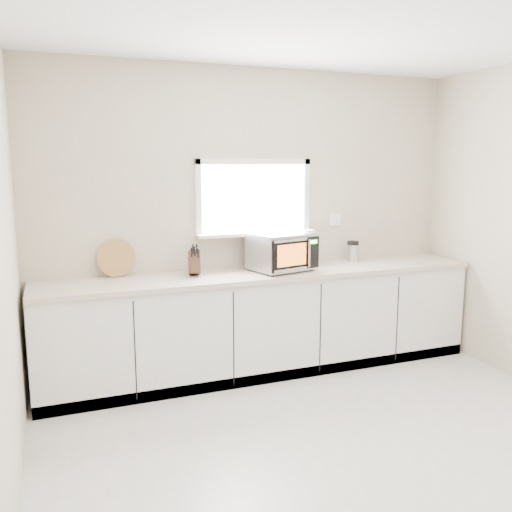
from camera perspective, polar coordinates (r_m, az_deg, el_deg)
name	(u,v)px	position (r m, az deg, el deg)	size (l,w,h in m)	color
ground	(367,466)	(3.68, 11.62, -20.86)	(4.00, 4.00, 0.00)	beige
back_wall	(253,218)	(4.99, -0.29, 4.03)	(4.00, 0.17, 2.70)	beige
cabinets	(265,324)	(4.90, 0.96, -7.12)	(3.92, 0.60, 0.88)	silver
countertop	(266,274)	(4.77, 1.02, -1.86)	(3.92, 0.64, 0.04)	beige
microwave	(282,251)	(4.79, 2.78, 0.55)	(0.60, 0.52, 0.34)	black
knife_block	(194,262)	(4.61, -6.52, -0.61)	(0.11, 0.20, 0.27)	#49251A
cutting_board	(116,258)	(4.68, -14.50, -0.23)	(0.31, 0.31, 0.02)	#A98141
coffee_grinder	(353,251)	(5.34, 10.15, 0.52)	(0.13, 0.13, 0.20)	#AFB1B6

